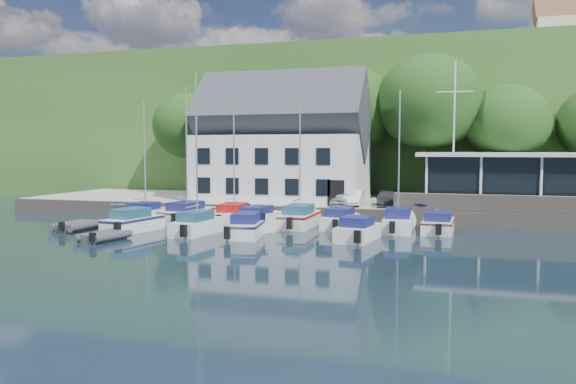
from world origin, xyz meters
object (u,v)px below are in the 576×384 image
at_px(boat_r1_4, 300,157).
at_px(boat_r2_1, 197,162).
at_px(car_blue, 424,199).
at_px(boat_r2_3, 358,228).
at_px(boat_r1_3, 258,216).
at_px(dinghy_0, 76,225).
at_px(boat_r1_5, 340,218).
at_px(club_pavilion, 507,179).
at_px(flagpole, 454,136).
at_px(dinghy_1, 103,235).
at_px(boat_r1_1, 187,159).
at_px(boat_r1_6, 399,159).
at_px(boat_r1_2, 234,160).
at_px(boat_r2_0, 133,220).
at_px(boat_r2_2, 247,224).
at_px(boat_r1_0, 145,164).
at_px(car_dgrey, 387,199).
at_px(car_white, 354,198).
at_px(boat_r1_7, 438,222).
at_px(harbor_building, 282,149).

bearing_deg(boat_r1_4, boat_r2_1, -135.83).
distance_m(car_blue, boat_r2_3, 10.88).
xyz_separation_m(boat_r1_3, dinghy_0, (-10.74, -5.65, -0.31)).
relative_size(car_blue, boat_r2_3, 0.70).
distance_m(boat_r1_3, boat_r1_5, 5.82).
bearing_deg(dinghy_0, club_pavilion, 29.85).
bearing_deg(boat_r1_4, boat_r1_5, 2.39).
relative_size(car_blue, boat_r1_4, 0.39).
relative_size(boat_r1_5, dinghy_0, 1.72).
distance_m(flagpole, dinghy_1, 25.10).
bearing_deg(dinghy_1, car_blue, 51.40).
xyz_separation_m(boat_r1_1, boat_r1_6, (15.33, -0.36, 0.05)).
bearing_deg(dinghy_0, boat_r1_1, 52.17).
height_order(car_blue, boat_r1_2, boat_r1_2).
relative_size(flagpole, boat_r2_0, 1.69).
bearing_deg(boat_r1_5, boat_r2_1, -144.76).
relative_size(boat_r1_2, boat_r1_5, 1.62).
xyz_separation_m(club_pavilion, boat_r1_2, (-18.92, -8.31, 1.52)).
relative_size(boat_r2_2, boat_r2_3, 1.13).
bearing_deg(boat_r1_4, boat_r1_0, 179.83).
bearing_deg(boat_r2_1, car_blue, 44.61).
bearing_deg(dinghy_0, car_dgrey, 34.39).
bearing_deg(dinghy_1, car_dgrey, 56.93).
height_order(car_white, boat_r1_0, boat_r1_0).
height_order(boat_r1_0, boat_r1_2, boat_r1_2).
bearing_deg(car_blue, boat_r2_1, -129.23).
distance_m(car_white, boat_r2_0, 16.82).
distance_m(boat_r1_5, boat_r1_7, 6.40).
bearing_deg(flagpole, boat_r1_5, -142.63).
xyz_separation_m(boat_r1_2, boat_r1_6, (11.62, -0.35, 0.12)).
bearing_deg(harbor_building, boat_r1_6, -40.59).
bearing_deg(car_dgrey, harbor_building, 155.17).
distance_m(boat_r2_2, dinghy_0, 11.81).
bearing_deg(boat_r1_3, boat_r1_1, -174.73).
bearing_deg(dinghy_0, boat_r1_3, 30.35).
xyz_separation_m(car_white, boat_r2_3, (2.02, -10.52, -0.88)).
distance_m(boat_r1_5, boat_r2_1, 10.35).
distance_m(car_dgrey, boat_r1_4, 8.66).
bearing_deg(harbor_building, car_blue, -15.37).
bearing_deg(dinghy_1, boat_r2_3, 28.49).
bearing_deg(boat_r2_2, boat_r1_7, 14.30).
xyz_separation_m(boat_r1_1, boat_r1_5, (11.46, -0.16, -3.94)).
relative_size(car_white, boat_r1_3, 0.58).
height_order(boat_r1_3, boat_r1_6, boat_r1_6).
bearing_deg(car_dgrey, flagpole, -12.22).
bearing_deg(car_white, boat_r2_2, -116.11).
xyz_separation_m(boat_r1_4, boat_r2_2, (-1.96, -5.04, -4.05)).
xyz_separation_m(boat_r1_4, boat_r2_3, (4.77, -4.58, -4.08)).
xyz_separation_m(boat_r2_2, dinghy_0, (-11.79, -0.69, -0.36)).
distance_m(boat_r1_0, boat_r2_3, 17.80).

